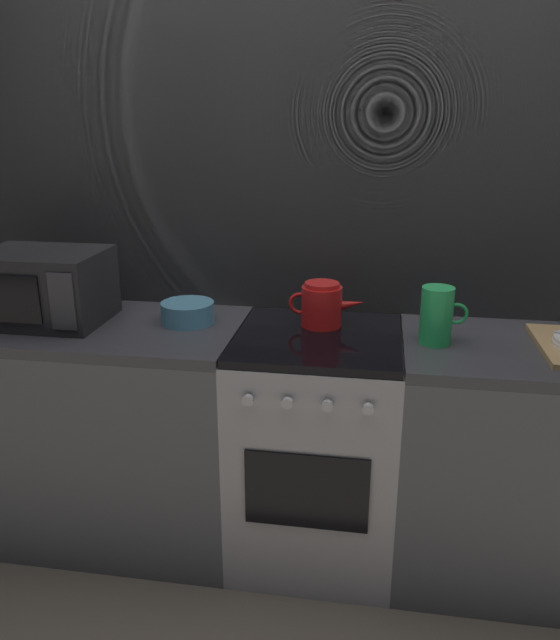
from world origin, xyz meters
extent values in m
plane|color=#6B6054|center=(0.00, 0.00, 0.00)|extent=(8.00, 8.00, 0.00)
cube|color=gray|center=(0.00, 0.33, 1.20)|extent=(3.60, 0.05, 2.40)
cube|color=#BCBCC1|center=(0.00, 0.30, 1.20)|extent=(3.58, 0.01, 2.39)
cube|color=#515459|center=(-0.90, 0.00, 0.43)|extent=(1.20, 0.60, 0.86)
cube|color=#38383D|center=(-0.90, 0.00, 0.88)|extent=(1.20, 0.60, 0.04)
cube|color=#9E9EA3|center=(0.00, 0.00, 0.43)|extent=(0.60, 0.60, 0.87)
cube|color=black|center=(0.00, 0.00, 0.89)|extent=(0.59, 0.59, 0.03)
cube|color=black|center=(0.00, -0.30, 0.45)|extent=(0.42, 0.01, 0.28)
cylinder|color=#B7B7BC|center=(-0.19, -0.32, 0.78)|extent=(0.04, 0.02, 0.04)
cylinder|color=#B7B7BC|center=(-0.06, -0.32, 0.78)|extent=(0.04, 0.02, 0.04)
cylinder|color=#B7B7BC|center=(0.06, -0.32, 0.78)|extent=(0.04, 0.02, 0.04)
cylinder|color=#B7B7BC|center=(0.19, -0.32, 0.78)|extent=(0.04, 0.02, 0.04)
cube|color=black|center=(-1.04, 0.00, 1.04)|extent=(0.46, 0.34, 0.27)
cube|color=black|center=(-1.10, -0.17, 1.04)|extent=(0.28, 0.01, 0.17)
cube|color=#333338|center=(-0.88, -0.17, 1.04)|extent=(0.09, 0.01, 0.21)
cylinder|color=red|center=(0.00, 0.11, 0.98)|extent=(0.15, 0.15, 0.15)
cylinder|color=red|center=(0.00, 0.11, 1.06)|extent=(0.13, 0.13, 0.02)
cone|color=red|center=(0.11, 0.11, 0.99)|extent=(0.10, 0.04, 0.05)
torus|color=red|center=(-0.08, 0.11, 0.98)|extent=(0.08, 0.01, 0.08)
cylinder|color=teal|center=(-0.50, 0.06, 0.94)|extent=(0.20, 0.20, 0.08)
cylinder|color=green|center=(0.40, -0.01, 1.00)|extent=(0.11, 0.11, 0.20)
torus|color=green|center=(0.47, -0.01, 1.01)|extent=(0.08, 0.01, 0.08)
camera|label=1|loc=(0.20, -2.09, 1.66)|focal=34.87mm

